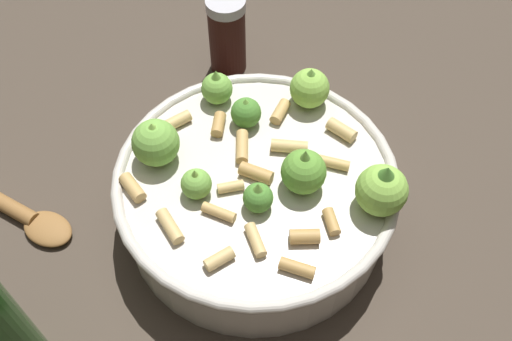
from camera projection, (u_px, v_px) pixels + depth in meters
ground_plane at (256, 216)px, 0.58m from camera, size 2.40×2.40×0.00m
cooking_pan at (257, 191)px, 0.54m from camera, size 0.26×0.26×0.12m
pepper_shaker at (227, 35)px, 0.66m from camera, size 0.04×0.04×0.10m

